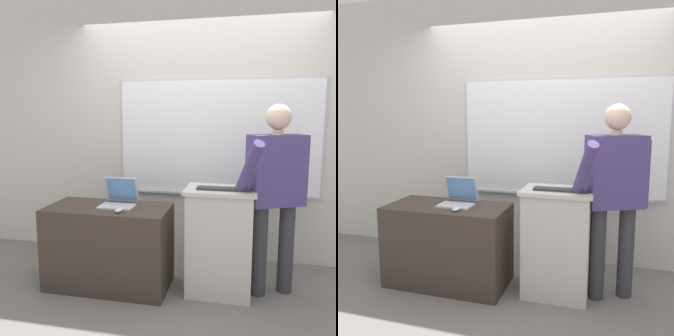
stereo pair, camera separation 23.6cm
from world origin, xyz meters
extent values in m
plane|color=slate|center=(0.00, 0.00, 0.00)|extent=(30.00, 30.00, 0.00)
cube|color=beige|center=(0.00, 1.22, 1.42)|extent=(6.40, 0.12, 2.83)
cube|color=#B7B7BC|center=(0.20, 1.15, 1.30)|extent=(2.11, 0.02, 1.22)
cube|color=white|center=(0.20, 1.15, 1.30)|extent=(2.06, 0.02, 1.17)
cube|color=#B7B7BC|center=(0.20, 1.13, 0.71)|extent=(1.85, 0.04, 0.02)
cube|color=#BCB7AD|center=(0.30, 0.39, 0.45)|extent=(0.54, 0.40, 0.90)
cube|color=#BCB7AD|center=(0.30, 0.39, 0.91)|extent=(0.59, 0.44, 0.03)
cube|color=#382D26|center=(-0.68, 0.31, 0.37)|extent=(1.09, 0.55, 0.73)
cylinder|color=#333338|center=(0.63, 0.42, 0.39)|extent=(0.13, 0.13, 0.79)
cylinder|color=#333338|center=(0.86, 0.53, 0.39)|extent=(0.13, 0.13, 0.79)
cube|color=#473870|center=(0.75, 0.48, 1.08)|extent=(0.51, 0.39, 0.59)
cylinder|color=beige|center=(0.75, 0.48, 1.40)|extent=(0.09, 0.09, 0.04)
sphere|color=beige|center=(0.75, 0.48, 1.52)|extent=(0.21, 0.21, 0.21)
cylinder|color=#473870|center=(0.52, 0.20, 1.12)|extent=(0.25, 0.41, 0.49)
cylinder|color=#473870|center=(0.98, 0.58, 1.06)|extent=(0.08, 0.08, 0.56)
cube|color=#B7BABF|center=(-0.60, 0.31, 0.74)|extent=(0.31, 0.21, 0.02)
cube|color=#B7BABF|center=(-0.60, 0.45, 0.87)|extent=(0.30, 0.09, 0.24)
cube|color=#598CCC|center=(-0.60, 0.44, 0.87)|extent=(0.27, 0.07, 0.21)
cube|color=#2D2D30|center=(0.33, 0.34, 0.94)|extent=(0.44, 0.11, 0.02)
ellipsoid|color=silver|center=(-0.53, 0.16, 0.75)|extent=(0.06, 0.10, 0.03)
camera|label=1|loc=(0.49, -2.57, 1.54)|focal=38.00mm
camera|label=2|loc=(0.72, -2.51, 1.54)|focal=38.00mm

